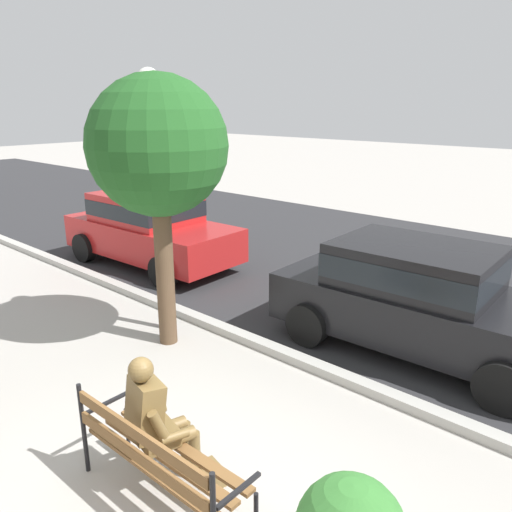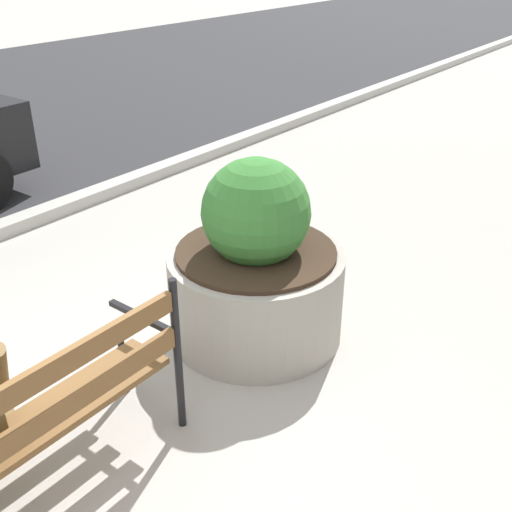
{
  "view_description": "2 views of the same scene",
  "coord_description": "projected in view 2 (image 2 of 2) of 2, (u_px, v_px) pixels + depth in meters",
  "views": [
    {
      "loc": [
        2.95,
        -2.1,
        3.44
      ],
      "look_at": [
        -2.73,
        4.33,
        0.8
      ],
      "focal_mm": 35.2,
      "sensor_mm": 36.0,
      "label": 1
    },
    {
      "loc": [
        -1.04,
        -2.1,
        2.49
      ],
      "look_at": [
        1.77,
        0.11,
        0.6
      ],
      "focal_mm": 43.45,
      "sensor_mm": 36.0,
      "label": 2
    }
  ],
  "objects": [
    {
      "name": "park_bench",
      "position": [
        11.0,
        427.0,
        2.73
      ],
      "size": [
        1.81,
        0.55,
        0.95
      ],
      "color": "brown",
      "rests_on": "ground"
    },
    {
      "name": "concrete_planter",
      "position": [
        256.0,
        271.0,
        4.1
      ],
      "size": [
        1.17,
        1.17,
        1.26
      ],
      "color": "#A8A399",
      "rests_on": "ground"
    },
    {
      "name": "ground_plane",
      "position": [
        51.0,
        503.0,
        3.03
      ],
      "size": [
        80.0,
        80.0,
        0.0
      ],
      "primitive_type": "plane",
      "color": "#ADA8A0"
    }
  ]
}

